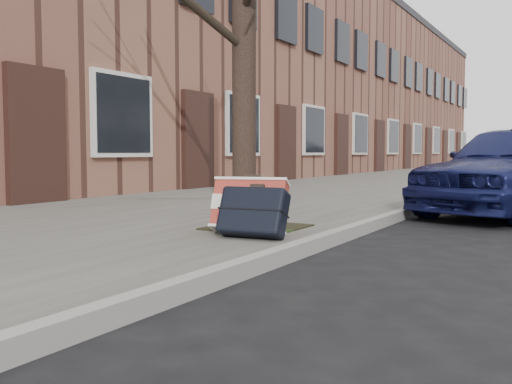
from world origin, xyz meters
The scene contains 6 objects.
ground centered at (0.00, 0.00, 0.00)m, with size 120.00×120.00×0.00m, color black.
near_sidewalk centered at (-3.70, 15.00, 0.06)m, with size 5.00×70.00×0.12m, color slate.
house_near centered at (-9.60, 16.00, 3.50)m, with size 6.80×40.00×7.00m, color brown.
dirt_patch centered at (-2.00, 1.20, 0.13)m, with size 0.85×0.85×0.01m, color black.
suitcase_red centered at (-1.86, 0.82, 0.37)m, with size 0.66×0.18×0.47m, color maroon.
suitcase_navy centered at (-1.69, 0.60, 0.35)m, with size 0.59×0.19×0.42m, color black.
Camera 1 is at (0.75, -3.60, 0.86)m, focal length 40.00 mm.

